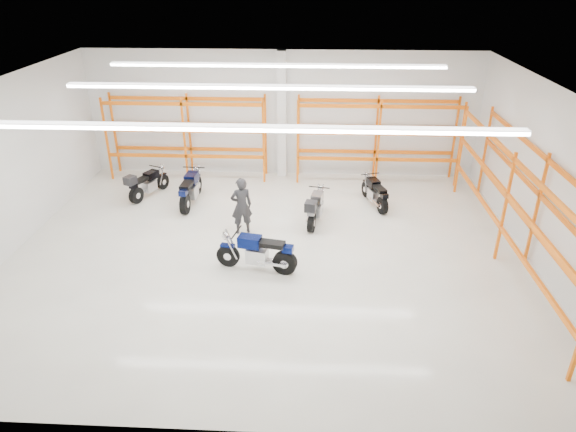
{
  "coord_description": "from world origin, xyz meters",
  "views": [
    {
      "loc": [
        1.13,
        -12.13,
        7.11
      ],
      "look_at": [
        0.49,
        0.5,
        0.89
      ],
      "focal_mm": 32.0,
      "sensor_mm": 36.0,
      "label": 1
    }
  ],
  "objects_px": {
    "structural_column": "(282,116)",
    "motorcycle_back_a": "(146,184)",
    "motorcycle_back_b": "(190,190)",
    "motorcycle_back_d": "(375,194)",
    "motorcycle_back_c": "(315,209)",
    "motorcycle_main": "(260,253)",
    "standing_man": "(241,206)"
  },
  "relations": [
    {
      "from": "motorcycle_back_c",
      "to": "structural_column",
      "type": "distance_m",
      "value": 4.55
    },
    {
      "from": "motorcycle_back_a",
      "to": "standing_man",
      "type": "distance_m",
      "value": 4.26
    },
    {
      "from": "motorcycle_back_a",
      "to": "motorcycle_back_b",
      "type": "distance_m",
      "value": 1.68
    },
    {
      "from": "motorcycle_back_c",
      "to": "structural_column",
      "type": "bearing_deg",
      "value": 107.16
    },
    {
      "from": "motorcycle_back_d",
      "to": "structural_column",
      "type": "relative_size",
      "value": 0.41
    },
    {
      "from": "structural_column",
      "to": "motorcycle_back_a",
      "type": "bearing_deg",
      "value": -152.13
    },
    {
      "from": "motorcycle_back_a",
      "to": "motorcycle_back_c",
      "type": "bearing_deg",
      "value": -16.36
    },
    {
      "from": "motorcycle_back_a",
      "to": "motorcycle_back_c",
      "type": "relative_size",
      "value": 0.92
    },
    {
      "from": "motorcycle_back_a",
      "to": "motorcycle_back_c",
      "type": "xyz_separation_m",
      "value": [
        5.67,
        -1.66,
        0.02
      ]
    },
    {
      "from": "motorcycle_back_a",
      "to": "motorcycle_back_d",
      "type": "bearing_deg",
      "value": -2.07
    },
    {
      "from": "motorcycle_back_b",
      "to": "motorcycle_main",
      "type": "bearing_deg",
      "value": -55.69
    },
    {
      "from": "motorcycle_back_b",
      "to": "motorcycle_back_c",
      "type": "distance_m",
      "value": 4.23
    },
    {
      "from": "motorcycle_main",
      "to": "motorcycle_back_c",
      "type": "bearing_deg",
      "value": 62.74
    },
    {
      "from": "motorcycle_back_c",
      "to": "structural_column",
      "type": "xyz_separation_m",
      "value": [
        -1.24,
        4.01,
        1.75
      ]
    },
    {
      "from": "motorcycle_back_b",
      "to": "motorcycle_back_a",
      "type": "bearing_deg",
      "value": 163.8
    },
    {
      "from": "motorcycle_back_a",
      "to": "motorcycle_back_b",
      "type": "xyz_separation_m",
      "value": [
        1.61,
        -0.47,
        0.03
      ]
    },
    {
      "from": "structural_column",
      "to": "motorcycle_back_b",
      "type": "bearing_deg",
      "value": -135.11
    },
    {
      "from": "motorcycle_back_c",
      "to": "standing_man",
      "type": "xyz_separation_m",
      "value": [
        -2.12,
        -0.66,
        0.36
      ]
    },
    {
      "from": "motorcycle_main",
      "to": "motorcycle_back_d",
      "type": "xyz_separation_m",
      "value": [
        3.35,
        4.1,
        -0.06
      ]
    },
    {
      "from": "motorcycle_back_a",
      "to": "motorcycle_back_d",
      "type": "relative_size",
      "value": 1.0
    },
    {
      "from": "motorcycle_back_c",
      "to": "standing_man",
      "type": "height_order",
      "value": "standing_man"
    },
    {
      "from": "motorcycle_back_a",
      "to": "motorcycle_back_c",
      "type": "height_order",
      "value": "motorcycle_back_c"
    },
    {
      "from": "motorcycle_main",
      "to": "motorcycle_back_a",
      "type": "distance_m",
      "value": 6.12
    },
    {
      "from": "motorcycle_back_b",
      "to": "motorcycle_back_d",
      "type": "xyz_separation_m",
      "value": [
        6.01,
        0.19,
        -0.07
      ]
    },
    {
      "from": "motorcycle_main",
      "to": "structural_column",
      "type": "relative_size",
      "value": 0.47
    },
    {
      "from": "motorcycle_back_a",
      "to": "motorcycle_back_d",
      "type": "xyz_separation_m",
      "value": [
        7.62,
        -0.28,
        -0.04
      ]
    },
    {
      "from": "motorcycle_back_d",
      "to": "structural_column",
      "type": "distance_m",
      "value": 4.51
    },
    {
      "from": "motorcycle_back_a",
      "to": "structural_column",
      "type": "bearing_deg",
      "value": 27.87
    },
    {
      "from": "motorcycle_main",
      "to": "motorcycle_back_a",
      "type": "xyz_separation_m",
      "value": [
        -4.27,
        4.37,
        -0.01
      ]
    },
    {
      "from": "motorcycle_back_d",
      "to": "structural_column",
      "type": "bearing_deg",
      "value": 140.58
    },
    {
      "from": "motorcycle_back_b",
      "to": "structural_column",
      "type": "bearing_deg",
      "value": 44.89
    },
    {
      "from": "motorcycle_back_b",
      "to": "motorcycle_back_c",
      "type": "relative_size",
      "value": 1.09
    }
  ]
}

